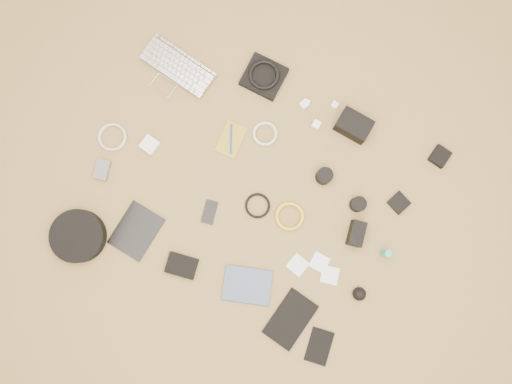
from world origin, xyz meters
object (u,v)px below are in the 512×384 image
at_px(laptop, 172,75).
at_px(paperback, 245,303).
at_px(headphone_case, 78,236).
at_px(dslr_camera, 354,126).
at_px(phone, 210,212).
at_px(tablet, 136,231).

relative_size(laptop, paperback, 1.67).
distance_m(laptop, headphone_case, 0.80).
xyz_separation_m(dslr_camera, phone, (-0.41, -0.59, -0.04)).
relative_size(headphone_case, paperback, 1.14).
distance_m(tablet, phone, 0.32).
relative_size(laptop, dslr_camera, 2.31).
distance_m(laptop, dslr_camera, 0.82).
distance_m(phone, paperback, 0.41).
xyz_separation_m(tablet, phone, (0.25, 0.20, -0.00)).
xyz_separation_m(phone, headphone_case, (-0.46, -0.32, 0.03)).
bearing_deg(phone, dslr_camera, 45.11).
bearing_deg(tablet, headphone_case, -143.54).
bearing_deg(phone, laptop, 120.21).
relative_size(dslr_camera, phone, 1.41).
bearing_deg(phone, tablet, -151.19).
relative_size(tablet, paperback, 1.07).
relative_size(dslr_camera, paperback, 0.72).
relative_size(laptop, headphone_case, 1.46).
xyz_separation_m(headphone_case, paperback, (0.75, 0.03, -0.02)).
bearing_deg(paperback, dslr_camera, -23.79).
height_order(dslr_camera, tablet, dslr_camera).
relative_size(tablet, phone, 2.08).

